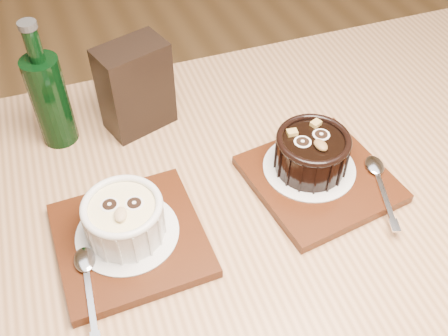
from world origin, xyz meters
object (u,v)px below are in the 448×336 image
object	(u,v)px
ramekin_white	(124,217)
ramekin_dark	(312,151)
tray_right	(319,179)
tray_left	(130,240)
table	(248,275)
condiment_stand	(135,87)
green_bottle	(50,98)

from	to	relation	value
ramekin_white	ramekin_dark	size ratio (longest dim) A/B	0.97
tray_right	tray_left	bearing A→B (deg)	179.95
table	condiment_stand	size ratio (longest dim) A/B	8.86
tray_right	green_bottle	bearing A→B (deg)	143.90
ramekin_white	ramekin_dark	distance (m)	0.27
table	condiment_stand	bearing A→B (deg)	104.40
tray_left	ramekin_white	xyz separation A→B (m)	(-0.00, 0.01, 0.04)
ramekin_white	condiment_stand	bearing A→B (deg)	88.12
tray_right	green_bottle	world-z (taller)	green_bottle
table	ramekin_white	bearing A→B (deg)	159.14
tray_right	condiment_stand	bearing A→B (deg)	132.06
table	green_bottle	distance (m)	0.38
ramekin_white	condiment_stand	world-z (taller)	condiment_stand
tray_left	ramekin_dark	xyz separation A→B (m)	(0.27, 0.02, 0.04)
tray_left	green_bottle	xyz separation A→B (m)	(-0.05, 0.23, 0.07)
table	tray_left	world-z (taller)	tray_left
ramekin_white	tray_left	bearing A→B (deg)	-58.95
ramekin_white	ramekin_dark	bearing A→B (deg)	20.84
condiment_stand	ramekin_dark	bearing A→B (deg)	-46.48
tray_left	tray_right	bearing A→B (deg)	-0.05
ramekin_white	tray_right	size ratio (longest dim) A/B	0.55
tray_right	green_bottle	size ratio (longest dim) A/B	0.91
green_bottle	ramekin_dark	bearing A→B (deg)	-34.48
table	condiment_stand	xyz separation A→B (m)	(-0.07, 0.27, 0.16)
table	tray_left	distance (m)	0.18
tray_right	table	bearing A→B (deg)	-158.65
ramekin_dark	ramekin_white	bearing A→B (deg)	177.09
ramekin_white	condiment_stand	xyz separation A→B (m)	(0.08, 0.21, 0.02)
ramekin_dark	green_bottle	world-z (taller)	green_bottle
table	tray_right	size ratio (longest dim) A/B	6.89
tray_right	ramekin_dark	xyz separation A→B (m)	(-0.01, 0.02, 0.04)
table	ramekin_dark	bearing A→B (deg)	29.54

